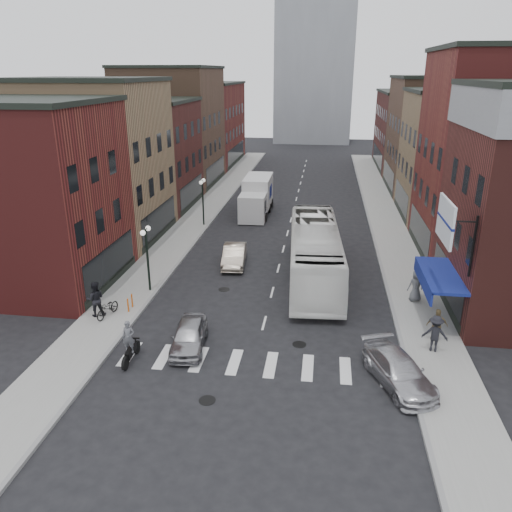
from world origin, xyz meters
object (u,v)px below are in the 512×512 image
at_px(bike_rack, 130,303).
at_px(sedan_left_far, 234,255).
at_px(motorcycle_rider, 129,343).
at_px(curb_car, 399,371).
at_px(ped_right_b, 437,325).
at_px(ped_right_c, 416,285).
at_px(parked_bicycle, 108,308).
at_px(streetlamp_near, 147,247).
at_px(ped_left_solo, 95,299).
at_px(sedan_left_near, 189,336).
at_px(streetlamp_far, 203,193).
at_px(box_truck, 257,197).
at_px(transit_bus, 315,253).
at_px(billboard_sign, 447,222).
at_px(ped_right_a, 435,333).

height_order(bike_rack, sedan_left_far, sedan_left_far).
xyz_separation_m(motorcycle_rider, sedan_left_far, (2.57, 12.87, -0.29)).
relative_size(curb_car, ped_right_b, 2.60).
relative_size(curb_car, ped_right_c, 2.37).
relative_size(sedan_left_far, parked_bicycle, 2.32).
height_order(motorcycle_rider, ped_right_c, motorcycle_rider).
relative_size(streetlamp_near, ped_left_solo, 2.08).
bearing_deg(parked_bicycle, sedan_left_near, -11.95).
height_order(motorcycle_rider, parked_bicycle, motorcycle_rider).
height_order(streetlamp_far, box_truck, streetlamp_far).
height_order(transit_bus, sedan_left_far, transit_bus).
height_order(sedan_left_near, ped_right_c, ped_right_c).
bearing_deg(motorcycle_rider, curb_car, -5.09).
bearing_deg(parked_bicycle, billboard_sign, 13.09).
bearing_deg(streetlamp_near, streetlamp_far, 90.00).
distance_m(transit_bus, sedan_left_far, 5.94).
bearing_deg(curb_car, ped_right_a, 32.83).
bearing_deg(streetlamp_far, streetlamp_near, -90.00).
bearing_deg(parked_bicycle, sedan_left_far, 71.46).
bearing_deg(transit_bus, ped_right_c, -28.90).
relative_size(streetlamp_near, motorcycle_rider, 1.95).
relative_size(billboard_sign, ped_left_solo, 1.88).
bearing_deg(billboard_sign, streetlamp_near, 167.65).
bearing_deg(ped_right_a, ped_left_solo, 7.43).
height_order(box_truck, ped_right_a, box_truck).
height_order(ped_right_a, ped_right_c, ped_right_c).
distance_m(billboard_sign, transit_bus, 10.27).
bearing_deg(billboard_sign, box_truck, 118.58).
bearing_deg(parked_bicycle, streetlamp_near, 85.97).
height_order(streetlamp_near, transit_bus, streetlamp_near).
bearing_deg(streetlamp_near, ped_right_c, 2.53).
bearing_deg(sedan_left_near, billboard_sign, 5.23).
bearing_deg(parked_bicycle, ped_right_b, 11.60).
bearing_deg(motorcycle_rider, transit_bus, 49.29).
height_order(streetlamp_far, parked_bicycle, streetlamp_far).
xyz_separation_m(box_truck, parked_bicycle, (-5.13, -22.10, -1.05)).
distance_m(transit_bus, parked_bicycle, 13.13).
distance_m(parked_bicycle, ped_right_a, 16.93).
bearing_deg(transit_bus, streetlamp_near, -163.90).
height_order(billboard_sign, sedan_left_near, billboard_sign).
distance_m(streetlamp_far, sedan_left_near, 20.56).
height_order(streetlamp_near, ped_right_c, streetlamp_near).
distance_m(box_truck, ped_right_a, 26.14).
xyz_separation_m(transit_bus, ped_right_b, (6.21, -7.46, -0.79)).
xyz_separation_m(box_truck, ped_right_b, (12.03, -22.38, -0.67)).
bearing_deg(streetlamp_near, billboard_sign, -12.35).
distance_m(ped_right_b, ped_right_c, 4.65).
xyz_separation_m(streetlamp_near, ped_left_solo, (-1.73, -3.67, -1.78)).
height_order(billboard_sign, bike_rack, billboard_sign).
relative_size(transit_bus, parked_bicycle, 7.10).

